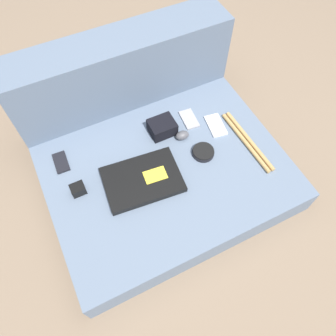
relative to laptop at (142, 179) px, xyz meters
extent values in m
plane|color=#7A6651|center=(0.11, 0.00, -0.15)|extent=(8.00, 8.00, 0.00)
cube|color=slate|center=(0.11, 0.00, -0.08)|extent=(0.99, 0.74, 0.14)
cube|color=slate|center=(0.11, 0.46, 0.08)|extent=(0.99, 0.20, 0.46)
cube|color=black|center=(0.00, 0.00, 0.00)|extent=(0.33, 0.24, 0.03)
cube|color=yellow|center=(0.05, -0.02, 0.01)|extent=(0.10, 0.07, 0.00)
ellipsoid|color=#4C4C51|center=(0.24, 0.12, 0.01)|extent=(0.06, 0.05, 0.04)
cylinder|color=black|center=(0.29, 0.00, -0.01)|extent=(0.09, 0.09, 0.02)
cylinder|color=black|center=(0.29, 0.00, 0.01)|extent=(0.09, 0.09, 0.01)
cube|color=silver|center=(0.41, 0.11, -0.01)|extent=(0.09, 0.13, 0.01)
cube|color=#99999E|center=(0.32, 0.20, -0.01)|extent=(0.07, 0.12, 0.01)
cube|color=black|center=(-0.27, 0.23, -0.01)|extent=(0.06, 0.10, 0.01)
cube|color=black|center=(0.18, 0.19, 0.02)|extent=(0.11, 0.09, 0.06)
cube|color=black|center=(-0.25, 0.06, 0.01)|extent=(0.06, 0.05, 0.04)
cylinder|color=tan|center=(0.48, -0.03, 0.00)|extent=(0.03, 0.34, 0.02)
cylinder|color=tan|center=(0.50, -0.03, 0.00)|extent=(0.03, 0.34, 0.02)
camera|label=1|loc=(-0.19, -0.63, 1.15)|focal=35.00mm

